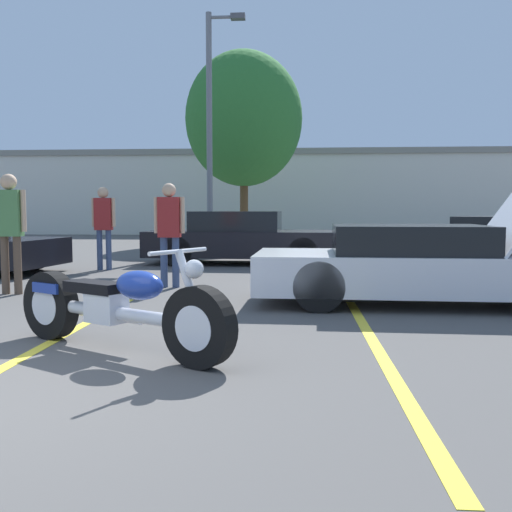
{
  "coord_description": "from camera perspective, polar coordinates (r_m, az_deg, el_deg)",
  "views": [
    {
      "loc": [
        2.4,
        -3.54,
        1.31
      ],
      "look_at": [
        1.96,
        2.67,
        0.8
      ],
      "focal_mm": 40.0,
      "sensor_mm": 36.0,
      "label": 1
    }
  ],
  "objects": [
    {
      "name": "show_car_hood_open",
      "position": [
        8.19,
        16.4,
        -0.82
      ],
      "size": [
        4.63,
        1.9,
        2.03
      ],
      "rotation": [
        0.0,
        0.0,
        -0.03
      ],
      "color": "silver",
      "rests_on": "ground"
    },
    {
      "name": "far_building",
      "position": [
        31.18,
        -0.35,
        6.56
      ],
      "size": [
        32.0,
        4.2,
        4.4
      ],
      "color": "beige",
      "rests_on": "ground"
    },
    {
      "name": "tree_background",
      "position": [
        22.85,
        -1.22,
        13.53
      ],
      "size": [
        4.55,
        4.55,
        7.45
      ],
      "color": "brown",
      "rests_on": "ground"
    },
    {
      "name": "spectator_midground",
      "position": [
        9.65,
        -8.66,
        3.03
      ],
      "size": [
        0.52,
        0.23,
        1.75
      ],
      "color": "#38476B",
      "rests_on": "ground"
    },
    {
      "name": "parking_stripe_middle",
      "position": [
        5.93,
        -20.33,
        -8.35
      ],
      "size": [
        0.12,
        5.62,
        0.01
      ],
      "primitive_type": "cube",
      "color": "yellow",
      "rests_on": "ground"
    },
    {
      "name": "light_pole",
      "position": [
        18.17,
        -4.43,
        13.28
      ],
      "size": [
        1.21,
        0.28,
        7.31
      ],
      "color": "slate",
      "rests_on": "ground"
    },
    {
      "name": "parked_car_mid_right_row",
      "position": [
        13.81,
        -1.36,
        1.74
      ],
      "size": [
        4.7,
        1.97,
        1.27
      ],
      "rotation": [
        0.0,
        0.0,
        -0.03
      ],
      "color": "black",
      "rests_on": "ground"
    },
    {
      "name": "parking_stripe_back",
      "position": [
        5.46,
        12.15,
        -9.25
      ],
      "size": [
        0.12,
        5.62,
        0.01
      ],
      "primitive_type": "cube",
      "color": "yellow",
      "rests_on": "ground"
    },
    {
      "name": "motorcycle",
      "position": [
        5.41,
        -13.74,
        -5.05
      ],
      "size": [
        2.36,
        1.44,
        0.98
      ],
      "rotation": [
        0.0,
        0.0,
        -0.52
      ],
      "color": "black",
      "rests_on": "ground"
    },
    {
      "name": "spectator_by_show_car",
      "position": [
        9.55,
        -23.39,
        3.14
      ],
      "size": [
        0.52,
        0.24,
        1.85
      ],
      "color": "brown",
      "rests_on": "ground"
    },
    {
      "name": "spectator_near_motorcycle",
      "position": [
        12.74,
        -15.0,
        3.46
      ],
      "size": [
        0.52,
        0.24,
        1.79
      ],
      "color": "#38476B",
      "rests_on": "ground"
    }
  ]
}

